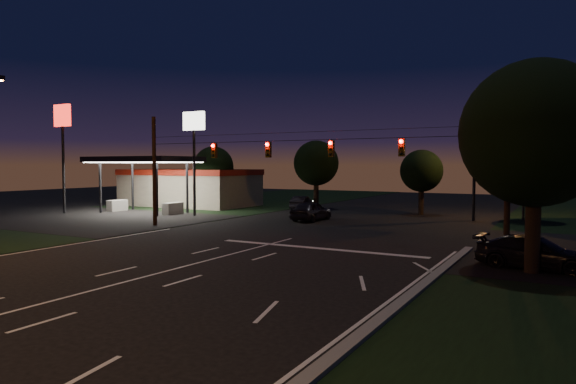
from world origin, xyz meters
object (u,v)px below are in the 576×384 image
Objects in this scene: utility_pole_right at (506,252)px; car_cross at (535,253)px; tree_right_near at (536,135)px; car_oncoming_b at (301,203)px; car_oncoming_a at (311,211)px.

utility_pole_right is 4.33m from car_cross.
tree_right_near is 32.24m from car_oncoming_b.
car_cross is at bearing 143.91° from car_oncoming_a.
car_oncoming_b is at bearing 135.02° from tree_right_near.
car_oncoming_b is 0.83× the size of car_cross.
car_cross is (1.56, -3.98, 0.71)m from utility_pole_right.
car_oncoming_a is at bearing 60.60° from car_cross.
tree_right_near is (1.53, -4.83, 5.68)m from utility_pole_right.
car_cross is (0.03, 0.85, -4.97)m from tree_right_near.
car_oncoming_a reaches higher than car_oncoming_b.
utility_pole_right is at bearing 127.70° from car_oncoming_b.
utility_pole_right is 1.85× the size of car_cross.
tree_right_near reaches higher than car_oncoming_b.
car_oncoming_a is at bearing 141.47° from tree_right_near.
tree_right_near is 22.25m from car_oncoming_a.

